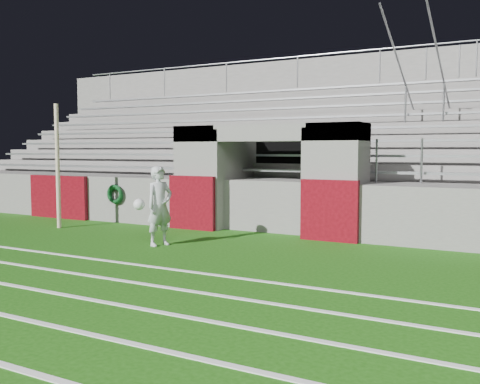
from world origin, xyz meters
The scene contains 5 objects.
ground centered at (0.00, 0.00, 0.00)m, with size 90.00×90.00×0.00m, color #194F0D.
field_post centered at (-4.95, 1.53, 1.58)m, with size 0.11×0.11×3.16m, color beige.
stadium_structure centered at (0.00, 7.97, 1.49)m, with size 26.00×8.48×5.42m.
goalkeeper_with_ball centered at (-1.14, 0.72, 0.83)m, with size 0.71×0.75×1.66m.
hose_coil centered at (-4.30, 2.92, 0.78)m, with size 0.52×0.15×0.55m.
Camera 1 is at (5.67, -8.16, 2.00)m, focal length 40.00 mm.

